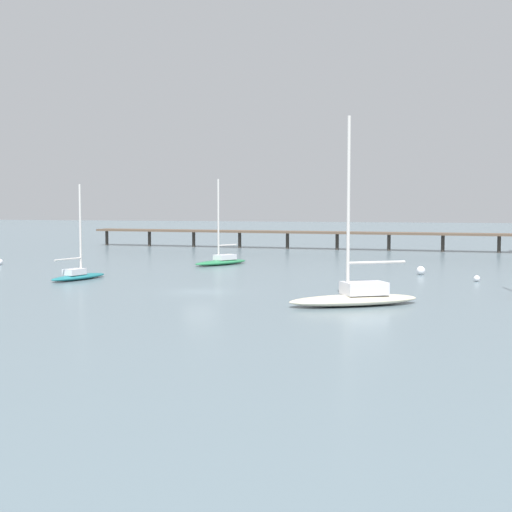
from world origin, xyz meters
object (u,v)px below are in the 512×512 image
object	(u,v)px
sailboat_green	(222,260)
mooring_buoy_inner	(477,278)
pier	(402,228)
sailboat_cream	(356,295)
mooring_buoy_far	(0,262)
sailboat_teal	(78,274)
mooring_buoy_near	(421,270)

from	to	relation	value
sailboat_green	mooring_buoy_inner	xyz separation A→B (m)	(27.16, -11.67, -0.29)
pier	sailboat_green	distance (m)	34.44
sailboat_cream	mooring_buoy_inner	xyz separation A→B (m)	(8.87, 17.95, -0.43)
mooring_buoy_far	mooring_buoy_inner	bearing A→B (deg)	-6.18
sailboat_cream	mooring_buoy_far	xyz separation A→B (m)	(-42.52, 23.51, -0.37)
mooring_buoy_inner	sailboat_green	bearing A→B (deg)	156.75
pier	mooring_buoy_inner	bearing A→B (deg)	-78.10
pier	mooring_buoy_far	bearing A→B (deg)	-140.80
pier	sailboat_cream	distance (m)	58.52
sailboat_teal	mooring_buoy_near	bearing A→B (deg)	21.97
mooring_buoy_inner	pier	bearing A→B (deg)	101.90
sailboat_teal	sailboat_green	xyz separation A→B (m)	(8.27, 18.63, 0.02)
sailboat_cream	mooring_buoy_inner	distance (m)	20.03
sailboat_green	mooring_buoy_near	distance (m)	23.03
sailboat_cream	mooring_buoy_near	world-z (taller)	sailboat_cream
sailboat_teal	sailboat_green	distance (m)	20.39
sailboat_teal	mooring_buoy_near	xyz separation A→B (m)	(30.41, 12.27, -0.14)
pier	mooring_buoy_inner	size ratio (longest dim) A/B	125.72
sailboat_teal	pier	bearing A→B (deg)	60.47
sailboat_teal	sailboat_green	world-z (taller)	sailboat_green
sailboat_cream	mooring_buoy_near	distance (m)	23.56
sailboat_green	mooring_buoy_near	world-z (taller)	sailboat_green
pier	sailboat_cream	xyz separation A→B (m)	(-0.34, -58.46, -2.53)
pier	sailboat_teal	distance (m)	54.64
pier	sailboat_teal	bearing A→B (deg)	-119.53
sailboat_teal	sailboat_green	size ratio (longest dim) A/B	0.91
mooring_buoy_inner	mooring_buoy_far	world-z (taller)	mooring_buoy_far
sailboat_green	mooring_buoy_inner	bearing A→B (deg)	-23.25
sailboat_teal	mooring_buoy_inner	size ratio (longest dim) A/B	15.57
mooring_buoy_near	mooring_buoy_far	bearing A→B (deg)	179.67
sailboat_teal	mooring_buoy_near	size ratio (longest dim) A/B	10.47
sailboat_teal	sailboat_cream	xyz separation A→B (m)	(26.56, -10.98, 0.16)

